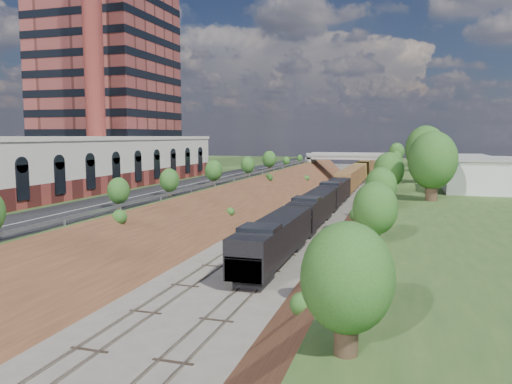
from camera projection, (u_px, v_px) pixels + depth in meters
The scene contains 16 objects.
platform_left at pixel (126, 190), 88.13m from camera, with size 44.00×180.00×5.00m, color #305322.
embankment_left at pixel (245, 209), 82.11m from camera, with size 7.07×180.00×7.07m, color brown.
embankment_right at pixel (382, 216), 75.81m from camera, with size 7.07×180.00×7.07m, color brown.
rail_left_track at pixel (294, 211), 79.70m from camera, with size 1.58×180.00×0.18m, color gray.
rail_right_track at pixel (327, 213), 78.21m from camera, with size 1.58×180.00×0.18m, color gray.
road at pixel (219, 178), 82.84m from camera, with size 8.00×180.00×0.10m, color black.
guardrail at pixel (242, 176), 81.42m from camera, with size 0.10×171.00×0.70m.
commercial_building at pixel (69, 163), 65.09m from camera, with size 14.30×62.30×7.00m.
highrise_tower at pixel (105, 31), 99.30m from camera, with size 22.00×22.00×53.90m.
smokestack at pixel (94, 57), 82.67m from camera, with size 3.20×3.20×40.00m, color maroon.
overpass at pixel (352, 162), 137.41m from camera, with size 24.50×8.30×7.40m.
white_building_near at pixel (481, 176), 63.84m from camera, with size 9.00×12.00×4.00m, color silver.
white_building_far at pixel (459, 167), 84.94m from camera, with size 8.00×10.00×3.60m, color silver.
tree_right_large at pixel (433, 161), 54.02m from camera, with size 5.25×5.25×7.61m.
tree_left_crest at pixel (94, 194), 43.49m from camera, with size 2.45×2.45×3.55m.
freight_train at pixel (351, 178), 110.64m from camera, with size 3.26×148.32×4.82m.
Camera 1 is at (14.22, -17.29, 12.06)m, focal length 35.00 mm.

